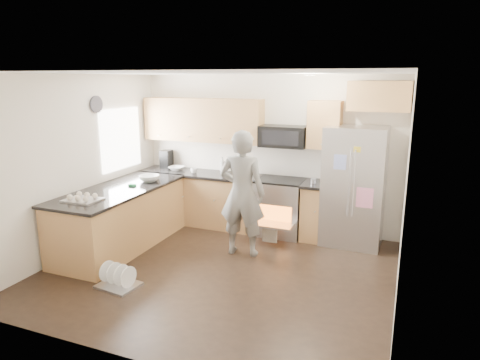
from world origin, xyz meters
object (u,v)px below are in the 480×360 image
at_px(person, 242,194).
at_px(dish_rack, 118,280).
at_px(refrigerator, 354,186).
at_px(stove_range, 280,194).

bearing_deg(person, dish_rack, 49.95).
bearing_deg(refrigerator, person, -142.98).
relative_size(refrigerator, person, 1.00).
distance_m(person, dish_rack, 2.05).
distance_m(stove_range, dish_rack, 2.95).
height_order(refrigerator, dish_rack, refrigerator).
height_order(stove_range, person, person).
relative_size(stove_range, person, 0.97).
xyz_separation_m(stove_range, refrigerator, (1.17, 0.01, 0.24)).
xyz_separation_m(stove_range, dish_rack, (-1.34, -2.56, -0.60)).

